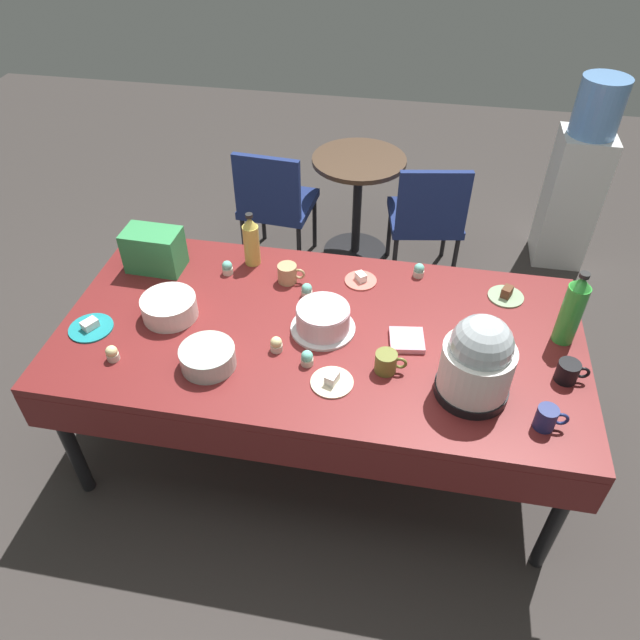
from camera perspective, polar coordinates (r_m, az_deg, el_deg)
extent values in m
plane|color=#383330|center=(3.10, 0.00, -11.15)|extent=(9.00, 9.00, 0.00)
cube|color=maroon|center=(2.56, 0.00, -1.17)|extent=(2.20, 1.10, 0.04)
cylinder|color=black|center=(2.86, -22.71, -10.43)|extent=(0.06, 0.06, 0.71)
cylinder|color=black|center=(2.61, 21.57, -16.93)|extent=(0.06, 0.06, 0.71)
cylinder|color=black|center=(3.42, -15.60, 1.57)|extent=(0.06, 0.06, 0.71)
cylinder|color=black|center=(3.21, 19.82, -2.66)|extent=(0.06, 0.06, 0.71)
cube|color=maroon|center=(2.29, -2.51, -12.37)|extent=(2.20, 0.01, 0.18)
cube|color=maroon|center=(3.04, 1.85, 4.14)|extent=(2.20, 0.01, 0.18)
cylinder|color=silver|center=(2.54, 0.28, -0.77)|extent=(0.27, 0.27, 0.01)
cylinder|color=beige|center=(2.51, 0.29, 0.16)|extent=(0.22, 0.22, 0.10)
cylinder|color=silver|center=(2.47, 0.29, 1.08)|extent=(0.22, 0.22, 0.01)
cylinder|color=black|center=(2.35, 14.10, -6.33)|extent=(0.28, 0.28, 0.04)
cylinder|color=white|center=(2.27, 14.57, -4.39)|extent=(0.27, 0.27, 0.19)
sphere|color=#B2BCC1|center=(2.19, 15.05, -2.35)|extent=(0.23, 0.23, 0.23)
cylinder|color=#B2C6BC|center=(2.40, -10.59, -3.48)|extent=(0.22, 0.22, 0.09)
cylinder|color=silver|center=(2.66, -14.09, 1.17)|extent=(0.24, 0.24, 0.10)
cylinder|color=#8CA87F|center=(2.83, 17.18, 2.15)|extent=(0.16, 0.16, 0.01)
cube|color=brown|center=(2.82, 17.29, 2.57)|extent=(0.06, 0.07, 0.05)
cylinder|color=#E07266|center=(2.80, 3.87, 3.74)|extent=(0.15, 0.15, 0.01)
cube|color=white|center=(2.79, 3.89, 4.11)|extent=(0.06, 0.06, 0.04)
cylinder|color=teal|center=(2.72, -20.87, -0.71)|extent=(0.19, 0.19, 0.01)
cube|color=white|center=(2.71, -20.97, -0.37)|extent=(0.07, 0.08, 0.03)
cylinder|color=beige|center=(2.32, 1.14, -5.92)|extent=(0.17, 0.17, 0.01)
cube|color=white|center=(2.31, 1.15, -5.51)|extent=(0.06, 0.07, 0.04)
cylinder|color=beige|center=(2.71, -1.25, 2.54)|extent=(0.05, 0.05, 0.03)
sphere|color=#6BC6B2|center=(2.69, -1.26, 3.01)|extent=(0.05, 0.05, 0.05)
cylinder|color=beige|center=(2.45, -4.14, -2.60)|extent=(0.05, 0.05, 0.03)
sphere|color=beige|center=(2.43, -4.17, -2.11)|extent=(0.05, 0.05, 0.05)
cylinder|color=beige|center=(2.54, -19.01, -3.28)|extent=(0.05, 0.05, 0.03)
sphere|color=beige|center=(2.53, -19.15, -2.81)|extent=(0.05, 0.05, 0.05)
cylinder|color=beige|center=(2.86, 9.32, 4.40)|extent=(0.05, 0.05, 0.03)
sphere|color=#6BC6B2|center=(2.84, 9.38, 4.86)|extent=(0.05, 0.05, 0.05)
cylinder|color=beige|center=(2.87, -8.74, 4.65)|extent=(0.05, 0.05, 0.03)
sphere|color=#6BC6B2|center=(2.86, -8.79, 5.11)|extent=(0.05, 0.05, 0.05)
cylinder|color=beige|center=(2.39, -1.23, -3.92)|extent=(0.05, 0.05, 0.03)
sphere|color=#6BC6B2|center=(2.37, -1.24, -3.43)|extent=(0.05, 0.05, 0.05)
cylinder|color=gold|center=(2.88, -6.49, 7.08)|extent=(0.08, 0.08, 0.20)
cone|color=gold|center=(2.81, -6.69, 9.20)|extent=(0.07, 0.07, 0.05)
cylinder|color=black|center=(2.79, -6.74, 9.79)|extent=(0.03, 0.03, 0.02)
cylinder|color=green|center=(2.61, 22.65, 0.51)|extent=(0.09, 0.09, 0.27)
cone|color=green|center=(2.52, 23.59, 3.29)|extent=(0.08, 0.08, 0.05)
cylinder|color=black|center=(2.50, 23.80, 3.90)|extent=(0.04, 0.04, 0.02)
cylinder|color=navy|center=(2.30, 20.61, -8.67)|extent=(0.08, 0.08, 0.09)
torus|color=navy|center=(2.31, 21.85, -8.70)|extent=(0.06, 0.01, 0.06)
cylinder|color=olive|center=(2.36, 6.26, -3.99)|extent=(0.09, 0.09, 0.09)
torus|color=olive|center=(2.35, 7.60, -4.07)|extent=(0.06, 0.01, 0.06)
cylinder|color=tan|center=(2.78, -3.12, 4.43)|extent=(0.09, 0.09, 0.09)
torus|color=tan|center=(2.77, -1.98, 4.38)|extent=(0.06, 0.01, 0.06)
cylinder|color=black|center=(2.50, 22.39, -4.54)|extent=(0.09, 0.09, 0.09)
torus|color=black|center=(2.51, 23.62, -4.60)|extent=(0.06, 0.01, 0.06)
cube|color=#338C4C|center=(2.93, -15.45, 6.42)|extent=(0.26, 0.17, 0.20)
cube|color=pink|center=(2.50, 8.22, -1.89)|extent=(0.16, 0.16, 0.02)
cube|color=navy|center=(4.03, -3.92, 10.93)|extent=(0.47, 0.47, 0.05)
cube|color=navy|center=(3.75, -5.04, 12.38)|extent=(0.42, 0.07, 0.40)
cylinder|color=black|center=(4.25, -0.52, 9.26)|extent=(0.03, 0.03, 0.40)
cylinder|color=black|center=(4.35, -5.42, 9.91)|extent=(0.03, 0.03, 0.40)
cylinder|color=black|center=(3.95, -1.99, 6.42)|extent=(0.03, 0.03, 0.40)
cylinder|color=black|center=(4.06, -7.18, 7.17)|extent=(0.03, 0.03, 0.40)
cube|color=navy|center=(3.93, 9.86, 9.54)|extent=(0.51, 0.51, 0.05)
cube|color=navy|center=(3.65, 10.66, 10.87)|extent=(0.42, 0.11, 0.40)
cylinder|color=black|center=(4.24, 11.76, 8.23)|extent=(0.03, 0.03, 0.40)
cylinder|color=black|center=(4.18, 6.60, 8.37)|extent=(0.03, 0.03, 0.40)
cylinder|color=black|center=(3.93, 12.57, 5.19)|extent=(0.03, 0.03, 0.40)
cylinder|color=black|center=(3.87, 7.04, 5.30)|extent=(0.03, 0.03, 0.40)
cylinder|color=#473323|center=(3.94, 3.73, 14.87)|extent=(0.60, 0.60, 0.03)
cylinder|color=black|center=(4.11, 3.52, 10.51)|extent=(0.06, 0.06, 0.67)
cylinder|color=black|center=(4.30, 3.33, 6.56)|extent=(0.44, 0.44, 0.02)
cube|color=silver|center=(4.34, 22.62, 10.49)|extent=(0.32, 0.32, 0.90)
cylinder|color=#6699D8|center=(4.09, 24.95, 17.87)|extent=(0.28, 0.28, 0.34)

